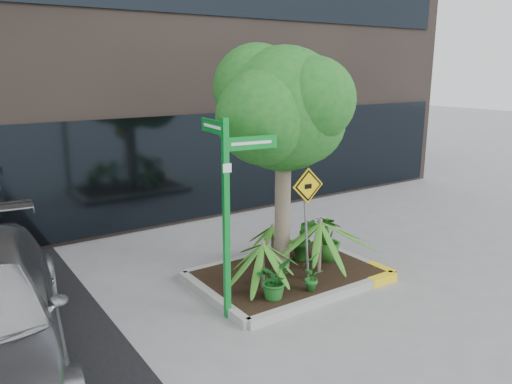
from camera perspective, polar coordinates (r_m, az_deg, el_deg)
ground at (r=9.02m, az=3.83°, el=-10.85°), size 80.00×80.00×0.00m
planter at (r=9.30m, az=3.93°, el=-9.36°), size 3.35×2.36×0.15m
tree at (r=8.85m, az=3.14°, el=9.42°), size 2.81×2.50×4.22m
palm_front at (r=9.06m, az=7.38°, el=-3.45°), size 1.13×1.13×1.25m
palm_left at (r=8.38m, az=0.80°, el=-5.94°), size 0.94×0.94×1.04m
palm_back at (r=9.87m, az=1.91°, el=-3.93°), size 0.72×0.72×0.80m
shrub_a at (r=8.16m, az=2.01°, el=-9.92°), size 0.81×0.81×0.65m
shrub_b at (r=9.76m, az=8.24°, el=-5.23°), size 0.66×0.66×0.89m
shrub_c at (r=8.45m, az=6.38°, el=-8.88°), size 0.49×0.49×0.72m
shrub_d at (r=9.74m, az=5.53°, el=-5.32°), size 0.66×0.66×0.85m
street_sign_post at (r=7.43m, az=-3.23°, el=-0.58°), size 0.91×0.96×3.10m
cattle_sign at (r=8.59m, az=5.87°, el=-1.47°), size 0.62×0.25×2.00m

